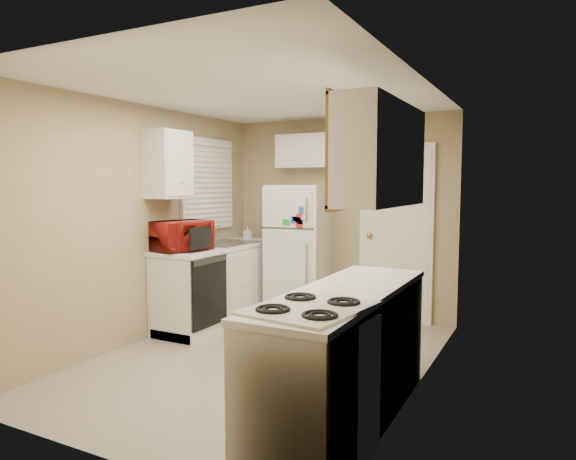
% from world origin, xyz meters
% --- Properties ---
extents(floor, '(3.80, 3.80, 0.00)m').
position_xyz_m(floor, '(0.00, 0.00, 0.00)').
color(floor, '#ACA18D').
rests_on(floor, ground).
extents(ceiling, '(3.80, 3.80, 0.00)m').
position_xyz_m(ceiling, '(0.00, 0.00, 2.40)').
color(ceiling, white).
rests_on(ceiling, floor).
extents(wall_left, '(3.80, 3.80, 0.00)m').
position_xyz_m(wall_left, '(-1.40, 0.00, 1.20)').
color(wall_left, tan).
rests_on(wall_left, floor).
extents(wall_right, '(3.80, 3.80, 0.00)m').
position_xyz_m(wall_right, '(1.40, 0.00, 1.20)').
color(wall_right, tan).
rests_on(wall_right, floor).
extents(wall_back, '(2.80, 2.80, 0.00)m').
position_xyz_m(wall_back, '(0.00, 1.90, 1.20)').
color(wall_back, tan).
rests_on(wall_back, floor).
extents(wall_front, '(2.80, 2.80, 0.00)m').
position_xyz_m(wall_front, '(0.00, -1.90, 1.20)').
color(wall_front, tan).
rests_on(wall_front, floor).
extents(left_counter, '(0.60, 1.80, 0.90)m').
position_xyz_m(left_counter, '(-1.10, 0.90, 0.45)').
color(left_counter, silver).
rests_on(left_counter, floor).
extents(dishwasher, '(0.03, 0.58, 0.72)m').
position_xyz_m(dishwasher, '(-0.81, 0.30, 0.49)').
color(dishwasher, black).
rests_on(dishwasher, floor).
extents(sink, '(0.54, 0.74, 0.16)m').
position_xyz_m(sink, '(-1.10, 1.05, 0.86)').
color(sink, gray).
rests_on(sink, left_counter).
extents(microwave, '(0.63, 0.46, 0.38)m').
position_xyz_m(microwave, '(-1.15, 0.29, 1.05)').
color(microwave, maroon).
rests_on(microwave, left_counter).
extents(soap_bottle, '(0.10, 0.10, 0.17)m').
position_xyz_m(soap_bottle, '(-1.13, 1.56, 1.00)').
color(soap_bottle, white).
rests_on(soap_bottle, left_counter).
extents(window_blinds, '(0.10, 0.98, 1.08)m').
position_xyz_m(window_blinds, '(-1.36, 1.05, 1.60)').
color(window_blinds, silver).
rests_on(window_blinds, wall_left).
extents(upper_cabinet_left, '(0.30, 0.45, 0.70)m').
position_xyz_m(upper_cabinet_left, '(-1.25, 0.22, 1.80)').
color(upper_cabinet_left, silver).
rests_on(upper_cabinet_left, wall_left).
extents(refrigerator, '(0.71, 0.69, 1.59)m').
position_xyz_m(refrigerator, '(-0.41, 1.59, 0.79)').
color(refrigerator, silver).
rests_on(refrigerator, floor).
extents(cabinet_over_fridge, '(0.70, 0.30, 0.40)m').
position_xyz_m(cabinet_over_fridge, '(-0.40, 1.75, 2.00)').
color(cabinet_over_fridge, silver).
rests_on(cabinet_over_fridge, wall_back).
extents(interior_door, '(0.86, 0.06, 2.08)m').
position_xyz_m(interior_door, '(0.70, 1.86, 1.02)').
color(interior_door, silver).
rests_on(interior_door, floor).
extents(right_counter, '(0.60, 2.00, 0.90)m').
position_xyz_m(right_counter, '(1.10, -0.80, 0.45)').
color(right_counter, silver).
rests_on(right_counter, floor).
extents(stove, '(0.65, 0.76, 0.85)m').
position_xyz_m(stove, '(1.11, -1.39, 0.42)').
color(stove, silver).
rests_on(stove, floor).
extents(upper_cabinet_right, '(0.30, 1.20, 0.70)m').
position_xyz_m(upper_cabinet_right, '(1.25, -0.50, 1.80)').
color(upper_cabinet_right, silver).
rests_on(upper_cabinet_right, wall_right).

